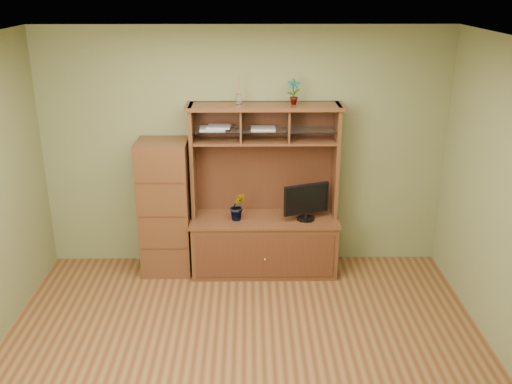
{
  "coord_description": "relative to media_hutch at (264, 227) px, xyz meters",
  "views": [
    {
      "loc": [
        0.05,
        -4.12,
        3.15
      ],
      "look_at": [
        0.12,
        1.2,
        1.14
      ],
      "focal_mm": 40.0,
      "sensor_mm": 36.0,
      "label": 1
    }
  ],
  "objects": [
    {
      "name": "monitor",
      "position": [
        0.45,
        -0.08,
        0.34
      ],
      "size": [
        0.5,
        0.21,
        0.41
      ],
      "rotation": [
        0.0,
        0.0,
        0.34
      ],
      "color": "black",
      "rests_on": "media_hutch"
    },
    {
      "name": "reed_diffuser",
      "position": [
        -0.27,
        0.08,
        1.5
      ],
      "size": [
        0.06,
        0.06,
        0.3
      ],
      "color": "silver",
      "rests_on": "media_hutch"
    },
    {
      "name": "magazines",
      "position": [
        -0.36,
        0.08,
        1.13
      ],
      "size": [
        0.81,
        0.22,
        0.04
      ],
      "color": "silver",
      "rests_on": "media_hutch"
    },
    {
      "name": "top_plant",
      "position": [
        0.3,
        0.08,
        1.51
      ],
      "size": [
        0.15,
        0.11,
        0.27
      ],
      "primitive_type": "imported",
      "rotation": [
        0.0,
        0.0,
        0.13
      ],
      "color": "#366523",
      "rests_on": "media_hutch"
    },
    {
      "name": "media_hutch",
      "position": [
        0.0,
        0.0,
        0.0
      ],
      "size": [
        1.66,
        0.61,
        1.9
      ],
      "color": "#4B2715",
      "rests_on": "room"
    },
    {
      "name": "side_cabinet",
      "position": [
        -1.1,
        0.01,
        0.24
      ],
      "size": [
        0.54,
        0.5,
        1.52
      ],
      "color": "#4B2715",
      "rests_on": "room"
    },
    {
      "name": "room",
      "position": [
        -0.22,
        -1.73,
        0.83
      ],
      "size": [
        4.54,
        4.04,
        2.74
      ],
      "color": "#572F19",
      "rests_on": "ground"
    },
    {
      "name": "orchid_plant",
      "position": [
        -0.29,
        -0.08,
        0.29
      ],
      "size": [
        0.19,
        0.16,
        0.32
      ],
      "primitive_type": "imported",
      "rotation": [
        0.0,
        0.0,
        0.09
      ],
      "color": "#23521C",
      "rests_on": "media_hutch"
    }
  ]
}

